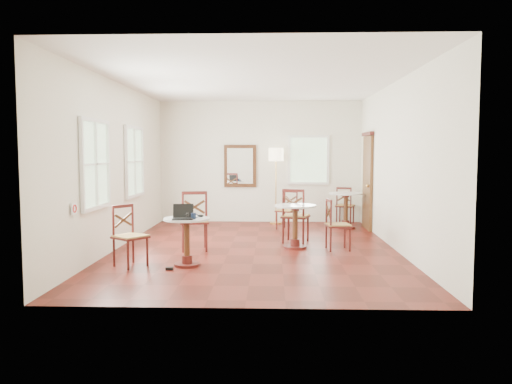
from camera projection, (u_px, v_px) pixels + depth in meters
ground at (255, 248)px, 9.02m from camera, size 7.00×7.00×0.00m
room_shell at (253, 144)px, 9.15m from camera, size 5.02×7.02×3.01m
cafe_table_near at (187, 236)px, 7.58m from camera, size 0.70×0.70×0.74m
cafe_table_mid at (295, 221)px, 8.98m from camera, size 0.75×0.75×0.79m
cafe_table_back at (346, 206)px, 11.39m from camera, size 0.77×0.77×0.81m
chair_near_a at (194, 221)px, 8.78m from camera, size 0.58×0.58×1.07m
chair_near_b at (129, 236)px, 7.57m from camera, size 0.60×0.60×0.94m
chair_mid_a at (295, 216)px, 9.54m from camera, size 0.60×0.60×1.05m
chair_mid_b at (337, 225)px, 8.83m from camera, size 0.47×0.47×0.91m
chair_back_a at (345, 205)px, 12.10m from camera, size 0.54×0.54×0.90m
chair_back_b at (287, 210)px, 11.24m from camera, size 0.56×0.56×0.87m
floor_lamp at (276, 160)px, 12.02m from camera, size 0.36×0.36×1.85m
laptop at (183, 215)px, 7.44m from camera, size 0.33×0.29×0.22m
mouse at (201, 216)px, 7.66m from camera, size 0.11×0.08×0.04m
navy_mug at (194, 216)px, 7.45m from camera, size 0.11×0.07×0.09m
water_glass at (187, 215)px, 7.46m from camera, size 0.06×0.06×0.10m
power_adapter at (170, 269)px, 7.34m from camera, size 0.11×0.06×0.04m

